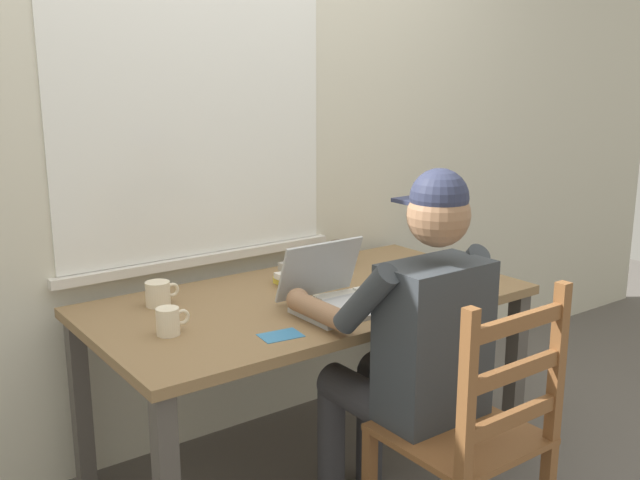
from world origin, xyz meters
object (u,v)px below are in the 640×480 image
laptop (336,293)px  computer_mouse (396,295)px  coffee_mug_white (169,321)px  landscape_photo_print (281,335)px  seated_person (410,339)px  book_stack_main (303,274)px  wooden_chair (473,437)px  coffee_mug_dark (340,253)px  desk (309,316)px  coffee_mug_spare (159,294)px

laptop → computer_mouse: size_ratio=3.30×
coffee_mug_white → landscape_photo_print: bearing=-38.3°
seated_person → book_stack_main: bearing=87.7°
wooden_chair → computer_mouse: bearing=71.4°
coffee_mug_dark → book_stack_main: bearing=-153.4°
seated_person → coffee_mug_dark: 0.85m
seated_person → landscape_photo_print: 0.41m
coffee_mug_white → coffee_mug_dark: size_ratio=0.90×
laptop → landscape_photo_print: laptop is taller
coffee_mug_white → seated_person: bearing=-34.4°
coffee_mug_white → coffee_mug_dark: 1.02m
seated_person → computer_mouse: size_ratio=12.41×
seated_person → book_stack_main: 0.64m
desk → coffee_mug_dark: coffee_mug_dark is taller
desk → laptop: (0.00, -0.16, 0.13)m
coffee_mug_spare → landscape_photo_print: size_ratio=0.96×
coffee_mug_spare → coffee_mug_dark: bearing=4.3°
laptop → landscape_photo_print: 0.34m
laptop → computer_mouse: bearing=-15.1°
coffee_mug_spare → landscape_photo_print: coffee_mug_spare is taller
desk → wooden_chair: wooden_chair is taller
desk → wooden_chair: (0.05, -0.77, -0.17)m
coffee_mug_dark → coffee_mug_spare: 0.86m
landscape_photo_print → book_stack_main: bearing=55.1°
computer_mouse → coffee_mug_spare: bearing=148.3°
computer_mouse → coffee_mug_spare: 0.85m
desk → coffee_mug_white: coffee_mug_white is taller
computer_mouse → coffee_mug_dark: (0.14, 0.51, 0.03)m
coffee_mug_spare → laptop: bearing=-37.8°
seated_person → coffee_mug_dark: seated_person is taller
laptop → book_stack_main: size_ratio=1.68×
laptop → landscape_photo_print: (-0.31, -0.12, -0.05)m
wooden_chair → laptop: 0.69m
seated_person → wooden_chair: (-0.00, -0.28, -0.22)m
desk → coffee_mug_white: 0.60m
wooden_chair → book_stack_main: wooden_chair is taller
computer_mouse → book_stack_main: size_ratio=0.51×
seated_person → laptop: size_ratio=3.76×
laptop → coffee_mug_white: 0.59m
coffee_mug_dark → book_stack_main: size_ratio=0.63×
coffee_mug_white → desk: bearing=6.1°
seated_person → landscape_photo_print: size_ratio=9.54×
landscape_photo_print → coffee_mug_spare: bearing=117.3°
desk → coffee_mug_spare: size_ratio=12.88×
seated_person → laptop: 0.35m
coffee_mug_spare → landscape_photo_print: (0.18, -0.50, -0.04)m
desk → computer_mouse: (0.23, -0.22, 0.10)m
coffee_mug_white → landscape_photo_print: coffee_mug_white is taller
seated_person → computer_mouse: bearing=55.7°
seated_person → book_stack_main: (0.03, 0.63, 0.06)m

